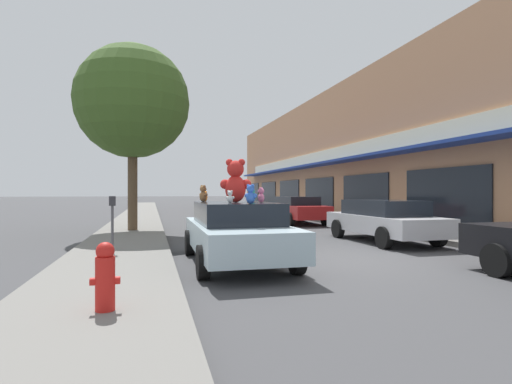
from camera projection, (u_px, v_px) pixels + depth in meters
ground_plane at (349, 260)px, 8.85m from camera, size 260.00×260.00×0.00m
sidewalk_near at (113, 268)px, 7.59m from camera, size 2.27×90.00×0.15m
storefront_row at (397, 157)px, 26.80m from camera, size 12.50×39.33×7.74m
plush_art_car at (236, 231)px, 8.46m from camera, size 1.96×4.47×1.30m
teddy_bear_giant at (235, 181)px, 8.60m from camera, size 0.71×0.50×0.94m
teddy_bear_white at (230, 197)px, 8.05m from camera, size 0.19×0.17×0.26m
teddy_bear_teal at (252, 196)px, 8.97m from camera, size 0.21×0.17×0.28m
teddy_bear_orange at (205, 196)px, 9.40m from camera, size 0.17×0.16×0.25m
teddy_bear_blue at (251, 194)px, 7.46m from camera, size 0.24×0.26×0.37m
teddy_bear_pink at (261, 195)px, 8.34m from camera, size 0.19×0.24×0.32m
teddy_bear_brown at (203, 194)px, 9.24m from camera, size 0.22×0.29×0.39m
parked_car_far_center at (383, 219)px, 12.11m from camera, size 1.87×4.37×1.27m
parked_car_far_right at (297, 209)px, 19.32m from camera, size 1.84×4.70×1.29m
street_tree at (133, 102)px, 14.31m from camera, size 4.05×4.05×6.64m
fire_hydrant at (105, 276)px, 4.60m from camera, size 0.33×0.22×0.79m
parking_meter at (112, 216)px, 9.14m from camera, size 0.14×0.10×1.27m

